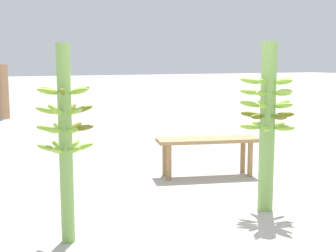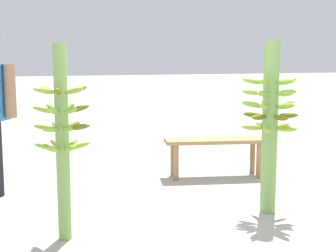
% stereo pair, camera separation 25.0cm
% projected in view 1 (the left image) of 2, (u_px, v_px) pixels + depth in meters
% --- Properties ---
extents(ground_plane, '(80.00, 80.00, 0.00)m').
position_uv_depth(ground_plane, '(191.00, 232.00, 3.65)').
color(ground_plane, '#9E998E').
extents(banana_stalk_left, '(0.41, 0.41, 1.45)m').
position_uv_depth(banana_stalk_left, '(65.00, 137.00, 3.36)').
color(banana_stalk_left, '#7AA851').
rests_on(banana_stalk_left, ground_plane).
extents(banana_stalk_center, '(0.49, 0.50, 1.49)m').
position_uv_depth(banana_stalk_center, '(267.00, 121.00, 4.09)').
color(banana_stalk_center, '#7AA851').
rests_on(banana_stalk_center, ground_plane).
extents(market_bench, '(1.21, 0.66, 0.44)m').
position_uv_depth(market_bench, '(207.00, 145.00, 5.39)').
color(market_bench, '#99754C').
rests_on(market_bench, ground_plane).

